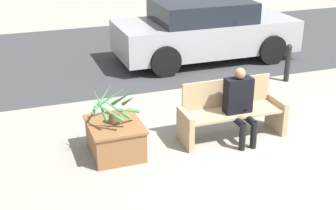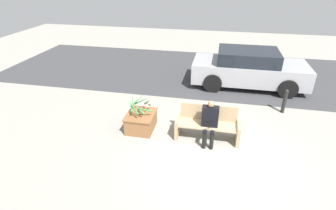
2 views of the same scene
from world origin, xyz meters
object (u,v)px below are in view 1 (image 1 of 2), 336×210
Objects in this scene: planter_box at (115,137)px; bollard_post at (288,62)px; bench at (231,112)px; person_seated at (240,101)px; potted_plant at (114,107)px; parked_car at (205,30)px.

bollard_post is at bearing 24.04° from planter_box.
bollard_post is at bearing 39.81° from bench.
potted_plant is at bearing 173.69° from person_seated.
person_seated is at bearing -6.31° from potted_plant.
potted_plant is (0.00, -0.01, 0.51)m from planter_box.
bollard_post is (1.05, -2.07, -0.30)m from parked_car.
person_seated is 3.16m from bollard_post.
person_seated is 4.41m from parked_car.
potted_plant reaches higher than bollard_post.
parked_car reaches higher than bollard_post.
planter_box is at bearing 101.88° from potted_plant.
bench is 4.26m from parked_car.
potted_plant is (-1.99, 0.22, 0.11)m from person_seated.
bench is 2.33× the size of potted_plant.
bench is at bearing -1.20° from potted_plant.
planter_box is 5.17m from parked_car.
person_seated is at bearing -106.60° from parked_car.
person_seated reaches higher than planter_box.
bench is 2.11× the size of bollard_post.
parked_car reaches higher than potted_plant.
planter_box is 4.72m from bollard_post.
planter_box is 1.25× the size of potted_plant.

